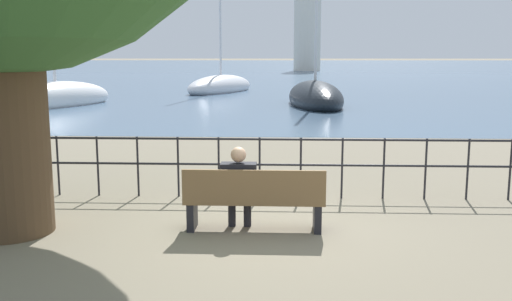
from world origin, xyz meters
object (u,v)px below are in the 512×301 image
at_px(seated_person_left, 239,184).
at_px(sailboat_3, 56,98).
at_px(sailboat_2, 315,98).
at_px(harbor_lighthouse, 308,10).
at_px(park_bench, 254,201).
at_px(sailboat_0, 221,86).

bearing_deg(seated_person_left, sailboat_3, 118.06).
bearing_deg(sailboat_2, seated_person_left, -101.22).
height_order(sailboat_3, harbor_lighthouse, harbor_lighthouse).
xyz_separation_m(park_bench, sailboat_0, (-3.76, 30.97, -0.07)).
height_order(park_bench, seated_person_left, seated_person_left).
relative_size(sailboat_3, harbor_lighthouse, 0.62).
relative_size(sailboat_0, sailboat_2, 1.30).
height_order(park_bench, sailboat_0, sailboat_0).
height_order(seated_person_left, sailboat_0, sailboat_0).
distance_m(park_bench, harbor_lighthouse, 87.44).
relative_size(park_bench, sailboat_2, 0.20).
bearing_deg(sailboat_3, seated_person_left, -40.31).
bearing_deg(harbor_lighthouse, seated_person_left, -93.07).
bearing_deg(seated_person_left, park_bench, -19.54).
bearing_deg(sailboat_3, sailboat_0, 80.80).
bearing_deg(sailboat_0, harbor_lighthouse, 101.12).
xyz_separation_m(seated_person_left, harbor_lighthouse, (4.66, 86.75, 9.10)).
relative_size(seated_person_left, sailboat_0, 0.09).
bearing_deg(sailboat_2, sailboat_3, -179.69).
relative_size(seated_person_left, harbor_lighthouse, 0.06).
xyz_separation_m(sailboat_2, harbor_lighthouse, (2.42, 66.12, 9.39)).
bearing_deg(sailboat_0, seated_person_left, -63.99).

